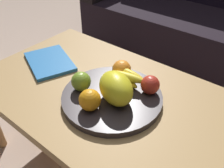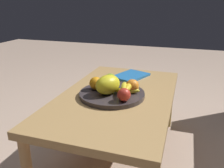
{
  "view_description": "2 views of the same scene",
  "coord_description": "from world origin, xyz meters",
  "px_view_note": "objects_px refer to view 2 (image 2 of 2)",
  "views": [
    {
      "loc": [
        0.47,
        -0.56,
        1.05
      ],
      "look_at": [
        0.04,
        -0.02,
        0.52
      ],
      "focal_mm": 38.24,
      "sensor_mm": 36.0,
      "label": 1
    },
    {
      "loc": [
        1.23,
        0.37,
        0.97
      ],
      "look_at": [
        0.04,
        -0.02,
        0.52
      ],
      "focal_mm": 37.16,
      "sensor_mm": 36.0,
      "label": 2
    }
  ],
  "objects_px": {
    "orange_left": "(96,83)",
    "orange_front": "(132,86)",
    "fruit_bowl": "(112,94)",
    "magazine": "(131,76)",
    "apple_front": "(124,95)",
    "coffee_table": "(117,101)",
    "apple_left": "(110,79)",
    "melon_large_front": "(108,85)",
    "banana_bunch": "(127,89)"
  },
  "relations": [
    {
      "from": "orange_left",
      "to": "orange_front",
      "type": "bearing_deg",
      "value": 97.33
    },
    {
      "from": "fruit_bowl",
      "to": "magazine",
      "type": "relative_size",
      "value": 1.52
    },
    {
      "from": "apple_front",
      "to": "coffee_table",
      "type": "bearing_deg",
      "value": -150.65
    },
    {
      "from": "orange_front",
      "to": "apple_left",
      "type": "height_order",
      "value": "orange_front"
    },
    {
      "from": "coffee_table",
      "to": "melon_large_front",
      "type": "distance_m",
      "value": 0.15
    },
    {
      "from": "apple_front",
      "to": "fruit_bowl",
      "type": "bearing_deg",
      "value": -135.93
    },
    {
      "from": "coffee_table",
      "to": "magazine",
      "type": "xyz_separation_m",
      "value": [
        -0.35,
        -0.0,
        0.06
      ]
    },
    {
      "from": "coffee_table",
      "to": "orange_front",
      "type": "bearing_deg",
      "value": 90.8
    },
    {
      "from": "coffee_table",
      "to": "orange_left",
      "type": "relative_size",
      "value": 14.35
    },
    {
      "from": "orange_left",
      "to": "coffee_table",
      "type": "bearing_deg",
      "value": 101.98
    },
    {
      "from": "apple_left",
      "to": "magazine",
      "type": "xyz_separation_m",
      "value": [
        -0.28,
        0.06,
        -0.05
      ]
    },
    {
      "from": "coffee_table",
      "to": "banana_bunch",
      "type": "height_order",
      "value": "banana_bunch"
    },
    {
      "from": "melon_large_front",
      "to": "banana_bunch",
      "type": "distance_m",
      "value": 0.11
    },
    {
      "from": "orange_left",
      "to": "apple_front",
      "type": "bearing_deg",
      "value": 60.72
    },
    {
      "from": "apple_left",
      "to": "banana_bunch",
      "type": "bearing_deg",
      "value": 52.08
    },
    {
      "from": "orange_left",
      "to": "apple_front",
      "type": "relative_size",
      "value": 1.07
    },
    {
      "from": "orange_left",
      "to": "magazine",
      "type": "distance_m",
      "value": 0.4
    },
    {
      "from": "orange_left",
      "to": "banana_bunch",
      "type": "relative_size",
      "value": 0.44
    },
    {
      "from": "melon_large_front",
      "to": "orange_left",
      "type": "distance_m",
      "value": 0.1
    },
    {
      "from": "orange_front",
      "to": "apple_front",
      "type": "height_order",
      "value": "orange_front"
    },
    {
      "from": "coffee_table",
      "to": "orange_front",
      "type": "relative_size",
      "value": 14.43
    },
    {
      "from": "banana_bunch",
      "to": "apple_left",
      "type": "bearing_deg",
      "value": -127.92
    },
    {
      "from": "melon_large_front",
      "to": "magazine",
      "type": "relative_size",
      "value": 0.64
    },
    {
      "from": "fruit_bowl",
      "to": "magazine",
      "type": "xyz_separation_m",
      "value": [
        -0.39,
        0.02,
        -0.0
      ]
    },
    {
      "from": "orange_left",
      "to": "apple_left",
      "type": "xyz_separation_m",
      "value": [
        -0.1,
        0.06,
        -0.0
      ]
    },
    {
      "from": "fruit_bowl",
      "to": "apple_left",
      "type": "distance_m",
      "value": 0.13
    },
    {
      "from": "orange_front",
      "to": "magazine",
      "type": "height_order",
      "value": "orange_front"
    },
    {
      "from": "fruit_bowl",
      "to": "melon_large_front",
      "type": "distance_m",
      "value": 0.08
    },
    {
      "from": "fruit_bowl",
      "to": "apple_left",
      "type": "height_order",
      "value": "apple_left"
    },
    {
      "from": "fruit_bowl",
      "to": "apple_front",
      "type": "height_order",
      "value": "apple_front"
    },
    {
      "from": "apple_front",
      "to": "banana_bunch",
      "type": "xyz_separation_m",
      "value": [
        -0.11,
        -0.01,
        -0.01
      ]
    },
    {
      "from": "apple_left",
      "to": "banana_bunch",
      "type": "relative_size",
      "value": 0.43
    },
    {
      "from": "melon_large_front",
      "to": "apple_left",
      "type": "height_order",
      "value": "melon_large_front"
    },
    {
      "from": "coffee_table",
      "to": "apple_left",
      "type": "xyz_separation_m",
      "value": [
        -0.07,
        -0.07,
        0.11
      ]
    },
    {
      "from": "melon_large_front",
      "to": "orange_front",
      "type": "distance_m",
      "value": 0.15
    },
    {
      "from": "apple_left",
      "to": "coffee_table",
      "type": "bearing_deg",
      "value": 42.96
    },
    {
      "from": "magazine",
      "to": "apple_left",
      "type": "bearing_deg",
      "value": 9.57
    },
    {
      "from": "orange_left",
      "to": "magazine",
      "type": "relative_size",
      "value": 0.31
    },
    {
      "from": "melon_large_front",
      "to": "apple_left",
      "type": "relative_size",
      "value": 2.12
    },
    {
      "from": "melon_large_front",
      "to": "magazine",
      "type": "distance_m",
      "value": 0.43
    },
    {
      "from": "magazine",
      "to": "banana_bunch",
      "type": "bearing_deg",
      "value": 33.27
    },
    {
      "from": "banana_bunch",
      "to": "orange_left",
      "type": "bearing_deg",
      "value": -92.2
    },
    {
      "from": "orange_left",
      "to": "apple_left",
      "type": "height_order",
      "value": "orange_left"
    },
    {
      "from": "orange_left",
      "to": "banana_bunch",
      "type": "xyz_separation_m",
      "value": [
        0.01,
        0.19,
        -0.01
      ]
    },
    {
      "from": "coffee_table",
      "to": "fruit_bowl",
      "type": "distance_m",
      "value": 0.07
    },
    {
      "from": "coffee_table",
      "to": "banana_bunch",
      "type": "relative_size",
      "value": 6.29
    },
    {
      "from": "apple_front",
      "to": "magazine",
      "type": "height_order",
      "value": "apple_front"
    },
    {
      "from": "fruit_bowl",
      "to": "orange_front",
      "type": "bearing_deg",
      "value": 109.97
    },
    {
      "from": "coffee_table",
      "to": "fruit_bowl",
      "type": "xyz_separation_m",
      "value": [
        0.04,
        -0.02,
        0.06
      ]
    },
    {
      "from": "apple_front",
      "to": "melon_large_front",
      "type": "bearing_deg",
      "value": -122.5
    }
  ]
}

